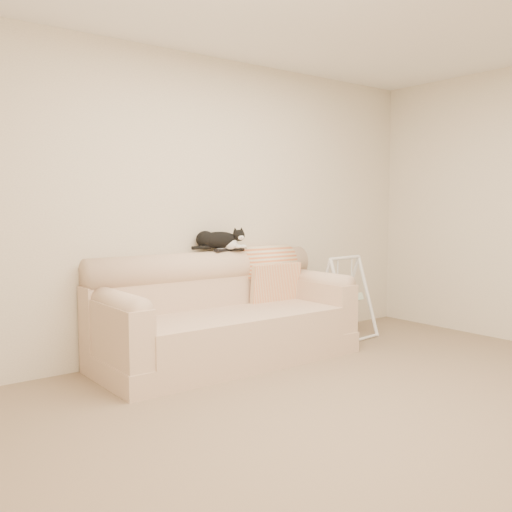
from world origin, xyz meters
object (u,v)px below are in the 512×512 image
at_px(sofa, 223,318).
at_px(tuxedo_cat, 219,240).
at_px(baby_swing, 344,296).
at_px(remote_a, 222,250).
at_px(remote_b, 238,249).

distance_m(sofa, tuxedo_cat, 0.71).
height_order(tuxedo_cat, baby_swing, tuxedo_cat).
relative_size(remote_a, remote_b, 1.10).
xyz_separation_m(remote_b, tuxedo_cat, (-0.18, 0.03, 0.09)).
bearing_deg(remote_b, tuxedo_cat, 169.28).
height_order(sofa, remote_b, remote_b).
relative_size(remote_a, baby_swing, 0.23).
bearing_deg(sofa, remote_b, 34.91).
height_order(remote_a, tuxedo_cat, tuxedo_cat).
relative_size(tuxedo_cat, baby_swing, 0.63).
xyz_separation_m(sofa, tuxedo_cat, (0.14, 0.26, 0.64)).
bearing_deg(tuxedo_cat, remote_a, -67.60).
bearing_deg(tuxedo_cat, baby_swing, -11.60).
bearing_deg(tuxedo_cat, sofa, -118.78).
xyz_separation_m(remote_a, tuxedo_cat, (-0.01, 0.03, 0.09)).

